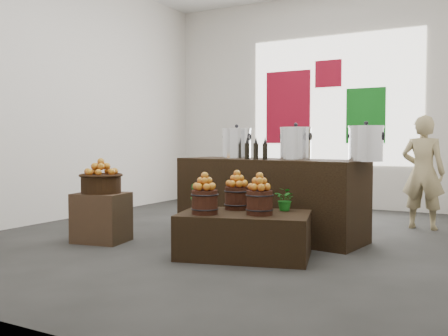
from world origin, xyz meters
The scene contains 24 objects.
ground centered at (0.00, 0.00, 0.00)m, with size 7.00×7.00×0.00m, color #343331.
back_wall centered at (0.00, 3.50, 2.00)m, with size 6.00×0.04×4.00m, color silver.
back_opening centered at (0.30, 3.48, 2.00)m, with size 3.20×0.02×2.40m, color white.
deco_red_left centered at (-0.60, 3.47, 1.90)m, with size 0.90×0.04×1.40m, color maroon.
deco_green_right centered at (0.90, 3.47, 1.70)m, with size 0.70×0.04×1.00m, color #106918.
deco_red_upper centered at (0.20, 3.47, 2.50)m, with size 0.50×0.04×0.50m, color maroon.
crate centered at (-1.22, -1.11, 0.30)m, with size 0.60×0.49×0.60m, color #4F3425.
wicker_basket centered at (-1.22, -1.11, 0.71)m, with size 0.48×0.48×0.22m, color black.
apples_in_basket centered at (-1.22, -1.11, 0.92)m, with size 0.37×0.37×0.20m, color #A30515, non-canonical shape.
display_table centered at (0.66, -0.97, 0.24)m, with size 1.36×0.84×0.47m, color black.
apple_bucket_front_left centered at (0.34, -1.26, 0.60)m, with size 0.27×0.27×0.25m, color #3A180F.
apples_in_bucket_front_left centered at (0.34, -1.26, 0.81)m, with size 0.20×0.20×0.18m, color #A30515, non-canonical shape.
apple_bucket_front_right centered at (0.86, -1.02, 0.60)m, with size 0.27×0.27×0.25m, color #3A180F.
apples_in_bucket_front_right centered at (0.86, -1.02, 0.81)m, with size 0.20×0.20×0.18m, color #A30515, non-canonical shape.
apple_bucket_rear centered at (0.47, -0.76, 0.60)m, with size 0.27×0.27×0.25m, color #3A180F.
apples_in_bucket_rear centered at (0.47, -0.76, 0.81)m, with size 0.20×0.20×0.18m, color #A30515, non-canonical shape.
herb_garnish_right centered at (0.99, -0.62, 0.60)m, with size 0.23×0.20×0.25m, color #156618.
herb_garnish_left centered at (0.03, -0.91, 0.62)m, with size 0.16×0.13×0.29m, color #156618.
counter centered at (0.43, 0.19, 0.50)m, with size 2.46×0.78×1.01m, color black.
stock_pot_left centered at (-0.07, 0.26, 1.20)m, with size 0.38×0.38×0.38m, color silver.
stock_pot_center centered at (0.82, 0.13, 1.20)m, with size 0.38×0.38×0.38m, color silver.
stock_pot_right centered at (1.70, 0.01, 1.20)m, with size 0.38×0.38×0.38m, color silver.
oil_cruets centered at (0.40, -0.05, 1.15)m, with size 0.27×0.07×0.28m, color black, non-canonical shape.
shopper centered at (2.10, 1.77, 0.80)m, with size 0.58×0.38×1.60m, color #9B8B5F.
Camera 1 is at (3.01, -5.70, 1.22)m, focal length 40.00 mm.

